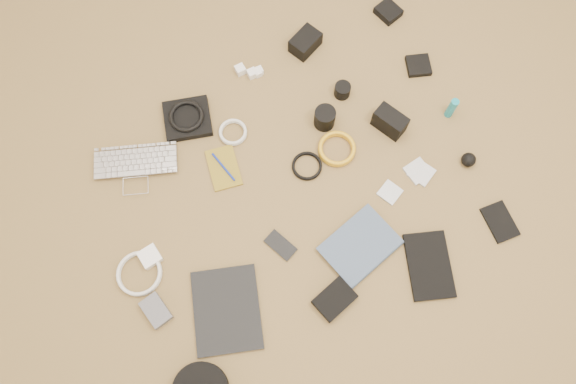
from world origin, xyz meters
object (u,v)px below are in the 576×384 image
phone (281,245)px  paperback (378,266)px  dslr_camera (305,42)px  laptop (136,172)px  tablet (227,310)px

phone → paperback: (0.25, -0.22, 0.01)m
dslr_camera → paperback: dslr_camera is taller
phone → paperback: bearing=-61.1°
dslr_camera → paperback: bearing=-124.3°
paperback → laptop: bearing=27.4°
laptop → paperback: 0.91m
dslr_camera → phone: size_ratio=1.06×
phone → paperback: size_ratio=0.45×
tablet → phone: tablet is taller
tablet → laptop: bearing=117.2°
laptop → dslr_camera: size_ratio=2.59×
dslr_camera → tablet: dslr_camera is taller
laptop → phone: bearing=-32.6°
laptop → paperback: size_ratio=1.22×
phone → tablet: bearing=-177.6°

